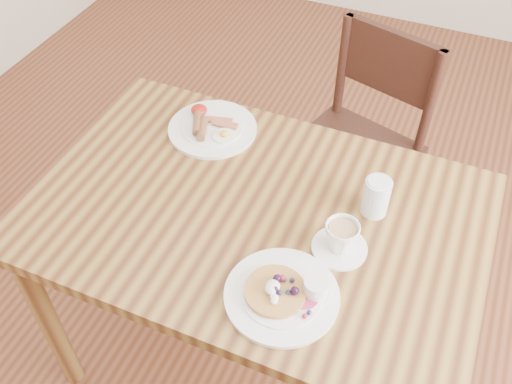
{
  "coord_description": "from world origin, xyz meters",
  "views": [
    {
      "loc": [
        0.4,
        -0.93,
        1.88
      ],
      "look_at": [
        0.0,
        0.0,
        0.82
      ],
      "focal_mm": 40.0,
      "sensor_mm": 36.0,
      "label": 1
    }
  ],
  "objects_px": {
    "water_glass": "(376,197)",
    "pancake_plate": "(284,293)",
    "breakfast_plate": "(211,127)",
    "chair_far": "(359,140)",
    "dining_table": "(256,234)",
    "teacup_saucer": "(341,239)"
  },
  "relations": [
    {
      "from": "pancake_plate",
      "to": "teacup_saucer",
      "type": "bearing_deg",
      "value": 67.67
    },
    {
      "from": "dining_table",
      "to": "teacup_saucer",
      "type": "bearing_deg",
      "value": -8.82
    },
    {
      "from": "pancake_plate",
      "to": "water_glass",
      "type": "relative_size",
      "value": 2.49
    },
    {
      "from": "pancake_plate",
      "to": "water_glass",
      "type": "bearing_deg",
      "value": 70.67
    },
    {
      "from": "breakfast_plate",
      "to": "water_glass",
      "type": "relative_size",
      "value": 2.49
    },
    {
      "from": "water_glass",
      "to": "breakfast_plate",
      "type": "bearing_deg",
      "value": 166.67
    },
    {
      "from": "chair_far",
      "to": "pancake_plate",
      "type": "distance_m",
      "value": 0.94
    },
    {
      "from": "pancake_plate",
      "to": "teacup_saucer",
      "type": "xyz_separation_m",
      "value": [
        0.08,
        0.19,
        0.03
      ]
    },
    {
      "from": "dining_table",
      "to": "breakfast_plate",
      "type": "distance_m",
      "value": 0.37
    },
    {
      "from": "dining_table",
      "to": "water_glass",
      "type": "relative_size",
      "value": 11.05
    },
    {
      "from": "water_glass",
      "to": "pancake_plate",
      "type": "bearing_deg",
      "value": -109.33
    },
    {
      "from": "chair_far",
      "to": "breakfast_plate",
      "type": "distance_m",
      "value": 0.63
    },
    {
      "from": "breakfast_plate",
      "to": "chair_far",
      "type": "bearing_deg",
      "value": 48.7
    },
    {
      "from": "pancake_plate",
      "to": "breakfast_plate",
      "type": "relative_size",
      "value": 1.0
    },
    {
      "from": "breakfast_plate",
      "to": "water_glass",
      "type": "height_order",
      "value": "water_glass"
    },
    {
      "from": "chair_far",
      "to": "water_glass",
      "type": "bearing_deg",
      "value": 122.71
    },
    {
      "from": "dining_table",
      "to": "teacup_saucer",
      "type": "xyz_separation_m",
      "value": [
        0.24,
        -0.04,
        0.14
      ]
    },
    {
      "from": "pancake_plate",
      "to": "water_glass",
      "type": "height_order",
      "value": "water_glass"
    },
    {
      "from": "pancake_plate",
      "to": "chair_far",
      "type": "bearing_deg",
      "value": 92.81
    },
    {
      "from": "dining_table",
      "to": "breakfast_plate",
      "type": "bearing_deg",
      "value": 135.75
    },
    {
      "from": "teacup_saucer",
      "to": "dining_table",
      "type": "bearing_deg",
      "value": 171.18
    },
    {
      "from": "teacup_saucer",
      "to": "water_glass",
      "type": "xyz_separation_m",
      "value": [
        0.04,
        0.16,
        0.01
      ]
    }
  ]
}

